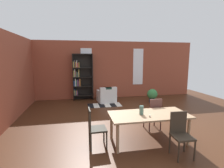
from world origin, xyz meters
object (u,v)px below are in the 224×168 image
object	(u,v)px
dining_table	(149,117)
bookshelf_tall	(81,77)
vase_on_table	(141,110)
dining_chair_head_left	(94,127)
armchair_white	(107,96)
dining_chair_near_right	(181,133)
potted_plant_by_shelf	(152,95)
dining_chair_far_right	(154,113)

from	to	relation	value
dining_table	bookshelf_tall	size ratio (longest dim) A/B	0.85
vase_on_table	dining_table	bearing A→B (deg)	0.00
dining_chair_head_left	armchair_white	world-z (taller)	dining_chair_head_left
dining_chair_head_left	bookshelf_tall	size ratio (longest dim) A/B	0.41
vase_on_table	dining_chair_head_left	world-z (taller)	vase_on_table
dining_chair_near_right	potted_plant_by_shelf	bearing A→B (deg)	73.36
vase_on_table	armchair_white	size ratio (longest dim) A/B	0.24
potted_plant_by_shelf	vase_on_table	bearing A→B (deg)	-118.00
bookshelf_tall	armchair_white	distance (m)	1.63
dining_chair_far_right	potted_plant_by_shelf	distance (m)	3.20
bookshelf_tall	armchair_white	size ratio (longest dim) A/B	2.56
bookshelf_tall	potted_plant_by_shelf	size ratio (longest dim) A/B	3.55
dining_chair_head_left	armchair_white	bearing A→B (deg)	76.75
dining_chair_head_left	dining_chair_near_right	size ratio (longest dim) A/B	1.00
dining_table	dining_chair_head_left	world-z (taller)	dining_chair_head_left
dining_chair_far_right	armchair_white	bearing A→B (deg)	103.30
dining_chair_near_right	bookshelf_tall	distance (m)	5.90
dining_table	dining_chair_head_left	size ratio (longest dim) A/B	2.05
vase_on_table	bookshelf_tall	world-z (taller)	bookshelf_tall
dining_chair_head_left	bookshelf_tall	distance (m)	4.89
dining_table	potted_plant_by_shelf	size ratio (longest dim) A/B	3.01
bookshelf_tall	vase_on_table	bearing A→B (deg)	-74.46
vase_on_table	potted_plant_by_shelf	bearing A→B (deg)	62.00
vase_on_table	dining_chair_far_right	xyz separation A→B (m)	(0.64, 0.68, -0.33)
dining_chair_near_right	armchair_white	xyz separation A→B (m)	(-0.81, 4.82, -0.23)
dining_table	dining_chair_far_right	distance (m)	0.83
dining_chair_head_left	potted_plant_by_shelf	bearing A→B (deg)	49.68
bookshelf_tall	armchair_white	world-z (taller)	bookshelf_tall
dining_table	potted_plant_by_shelf	distance (m)	4.02
bookshelf_tall	potted_plant_by_shelf	xyz separation A→B (m)	(3.27, -1.22, -0.80)
vase_on_table	dining_chair_near_right	distance (m)	0.99
bookshelf_tall	armchair_white	xyz separation A→B (m)	(1.17, -0.70, -0.88)
dining_chair_far_right	armchair_white	size ratio (longest dim) A/B	1.06
dining_chair_far_right	armchair_white	xyz separation A→B (m)	(-0.82, 3.45, -0.23)
armchair_white	dining_table	bearing A→B (deg)	-84.85
dining_chair_far_right	dining_chair_head_left	bearing A→B (deg)	-159.11
armchair_white	potted_plant_by_shelf	bearing A→B (deg)	-13.91
dining_table	armchair_white	world-z (taller)	armchair_white
vase_on_table	dining_chair_head_left	size ratio (longest dim) A/B	0.23
potted_plant_by_shelf	dining_chair_near_right	bearing A→B (deg)	-106.64
dining_table	dining_chair_head_left	xyz separation A→B (m)	(-1.35, -0.00, -0.14)
dining_chair_far_right	potted_plant_by_shelf	world-z (taller)	dining_chair_far_right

